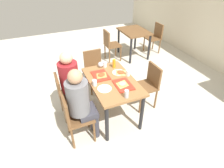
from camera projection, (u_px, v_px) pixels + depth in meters
ground_plane at (112, 114)px, 3.46m from camera, size 10.00×10.00×0.02m
main_table at (112, 86)px, 3.07m from camera, size 1.16×0.73×0.77m
chair_near_left at (66, 94)px, 3.13m from camera, size 0.40×0.40×0.86m
chair_near_right at (73, 116)px, 2.70m from camera, size 0.40×0.40×0.86m
chair_far_side at (149, 83)px, 3.40m from camera, size 0.40×0.40×0.86m
chair_left_end at (94, 67)px, 3.88m from camera, size 0.40×0.40×0.86m
person_in_red at (72, 80)px, 3.04m from camera, size 0.32×0.42×1.27m
person_in_brown_jacket at (81, 101)px, 2.60m from camera, size 0.32×0.42×1.27m
tray_red_near at (101, 75)px, 3.11m from camera, size 0.36×0.26×0.02m
tray_red_far at (123, 85)px, 2.89m from camera, size 0.37×0.27×0.02m
paper_plate_center at (119, 72)px, 3.20m from camera, size 0.22×0.22×0.01m
paper_plate_near_edge at (104, 89)px, 2.81m from camera, size 0.22×0.22×0.01m
pizza_slice_a at (102, 75)px, 3.10m from camera, size 0.24×0.24×0.02m
pizza_slice_b at (122, 84)px, 2.88m from camera, size 0.24×0.24×0.02m
pizza_slice_c at (121, 72)px, 3.18m from camera, size 0.24×0.22×0.02m
plastic_cup_a at (128, 73)px, 3.10m from camera, size 0.07×0.07×0.10m
plastic_cup_b at (95, 83)px, 2.86m from camera, size 0.07×0.07×0.10m
plastic_cup_c at (105, 64)px, 3.34m from camera, size 0.07×0.07×0.10m
soda_can at (127, 94)px, 2.61m from camera, size 0.07×0.07×0.12m
condiment_bottle at (114, 64)px, 3.31m from camera, size 0.06×0.06×0.16m
foil_bundle at (101, 65)px, 3.34m from camera, size 0.10×0.10×0.10m
background_table at (134, 35)px, 5.12m from camera, size 0.90×0.70×0.77m
background_chair_near at (110, 43)px, 4.95m from camera, size 0.40×0.40×0.86m
background_chair_far at (155, 36)px, 5.43m from camera, size 0.40×0.40×0.86m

